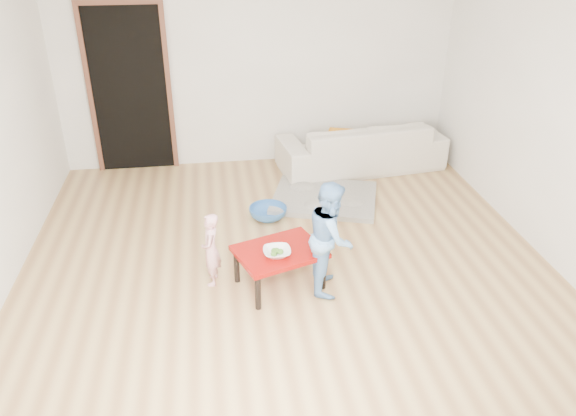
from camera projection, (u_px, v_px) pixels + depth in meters
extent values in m
cube|color=#9E7143|center=(285.00, 258.00, 5.48)|extent=(5.00, 5.00, 0.01)
cube|color=white|center=(257.00, 64.00, 7.07)|extent=(5.00, 0.02, 2.60)
cube|color=white|center=(552.00, 118.00, 5.19)|extent=(0.02, 5.00, 2.60)
imported|color=beige|center=(361.00, 145.00, 7.29)|extent=(2.20, 1.09, 0.62)
cube|color=orange|center=(346.00, 139.00, 7.06)|extent=(0.59, 0.55, 0.13)
imported|color=white|center=(277.00, 252.00, 4.82)|extent=(0.24, 0.24, 0.06)
imported|color=#E26774|center=(211.00, 250.00, 4.95)|extent=(0.19, 0.27, 0.69)
imported|color=#67A7F0|center=(331.00, 237.00, 4.83)|extent=(0.49, 0.57, 1.02)
imported|color=#2D63AB|center=(268.00, 213.00, 6.16)|extent=(0.42, 0.42, 0.13)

